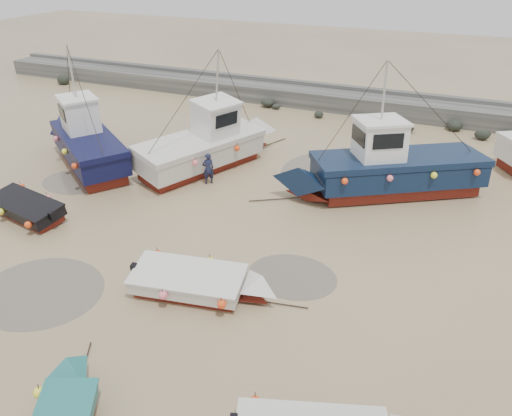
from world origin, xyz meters
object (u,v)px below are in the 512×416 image
Objects in this scene: cabin_boat_1 at (208,143)px; person at (209,183)px; dinghy_5 at (199,280)px; cabin_boat_2 at (386,168)px; dinghy_4 at (22,204)px; cabin_boat_0 at (86,141)px.

cabin_boat_1 is 2.53m from person.
cabin_boat_1 is (-4.86, 9.84, 0.79)m from dinghy_5.
cabin_boat_2 is at bearing 147.11° from dinghy_5.
dinghy_4 is 5.87m from cabin_boat_0.
dinghy_5 is 0.70× the size of cabin_boat_0.
cabin_boat_2 is 6.34× the size of person.
dinghy_4 is 8.57m from person.
dinghy_5 is 0.60× the size of cabin_boat_2.
dinghy_4 is 16.54m from cabin_boat_2.
dinghy_5 is 11.19m from cabin_boat_2.
dinghy_4 is at bearing 1.23° from person.
cabin_boat_1 is (5.01, 7.99, 0.79)m from dinghy_4.
cabin_boat_1 reaches higher than dinghy_5.
cabin_boat_0 is (-11.00, 7.56, 0.80)m from dinghy_5.
cabin_boat_2 reaches higher than dinghy_5.
cabin_boat_1 is 0.96× the size of cabin_boat_2.
cabin_boat_1 is at bearing -33.62° from cabin_boat_0.
cabin_boat_1 and cabin_boat_2 have the same top height.
dinghy_4 is at bearing -132.81° from cabin_boat_0.
cabin_boat_1 is at bearing -21.07° from dinghy_4.
cabin_boat_1 is at bearing -163.79° from dinghy_5.
cabin_boat_2 is (15.33, 2.74, -0.04)m from cabin_boat_0.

